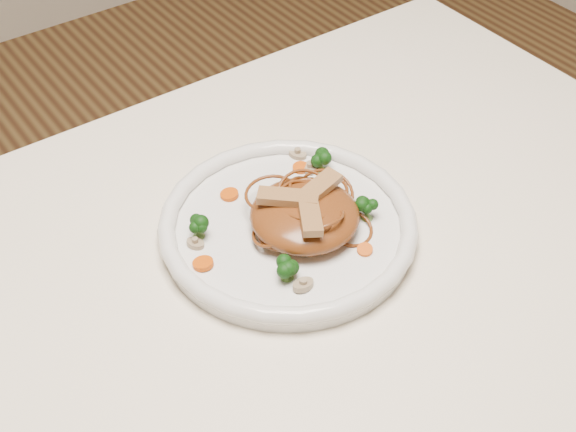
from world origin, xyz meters
TOP-DOWN VIEW (x-y plane):
  - table at (0.00, 0.00)m, footprint 1.20×0.80m
  - plate at (0.08, 0.07)m, footprint 0.33×0.33m
  - noodle_mound at (0.09, 0.06)m, footprint 0.13×0.13m
  - chicken_a at (0.11, 0.06)m, footprint 0.07×0.04m
  - chicken_b at (0.08, 0.07)m, footprint 0.06×0.06m
  - chicken_c at (0.08, 0.04)m, footprint 0.05×0.07m
  - broccoli_0 at (0.17, 0.13)m, footprint 0.04×0.04m
  - broccoli_1 at (-0.01, 0.11)m, footprint 0.04×0.04m
  - broccoli_2 at (0.03, 0.01)m, footprint 0.03×0.03m
  - broccoli_3 at (0.16, 0.03)m, footprint 0.03×0.03m
  - carrot_0 at (0.15, 0.14)m, footprint 0.02×0.02m
  - carrot_1 at (-0.03, 0.07)m, footprint 0.03×0.03m
  - carrot_2 at (0.16, 0.10)m, footprint 0.03×0.03m
  - carrot_3 at (0.05, 0.15)m, footprint 0.03×0.03m
  - carrot_4 at (0.12, -0.01)m, footprint 0.02×0.02m
  - mushroom_0 at (0.04, -0.02)m, footprint 0.03×0.03m
  - mushroom_1 at (0.16, 0.13)m, footprint 0.03×0.03m
  - mushroom_2 at (-0.02, 0.10)m, footprint 0.03×0.03m
  - mushroom_3 at (0.16, 0.16)m, footprint 0.03×0.03m

SIDE VIEW (x-z plane):
  - table at x=0.00m, z-range 0.28..1.03m
  - plate at x=0.08m, z-range 0.75..0.77m
  - carrot_0 at x=0.15m, z-range 0.77..0.77m
  - carrot_1 at x=-0.03m, z-range 0.77..0.77m
  - carrot_2 at x=0.16m, z-range 0.77..0.77m
  - carrot_3 at x=0.05m, z-range 0.77..0.77m
  - carrot_4 at x=0.12m, z-range 0.77..0.77m
  - mushroom_0 at x=0.04m, z-range 0.77..0.77m
  - mushroom_1 at x=0.16m, z-range 0.77..0.77m
  - mushroom_2 at x=-0.02m, z-range 0.77..0.77m
  - mushroom_3 at x=0.16m, z-range 0.77..0.77m
  - broccoli_2 at x=0.03m, z-range 0.77..0.79m
  - broccoli_3 at x=0.16m, z-range 0.77..0.80m
  - broccoli_0 at x=0.17m, z-range 0.77..0.80m
  - broccoli_1 at x=-0.01m, z-range 0.77..0.80m
  - noodle_mound at x=0.09m, z-range 0.76..0.80m
  - chicken_a at x=0.11m, z-range 0.80..0.81m
  - chicken_c at x=0.08m, z-range 0.80..0.81m
  - chicken_b at x=0.08m, z-range 0.80..0.81m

